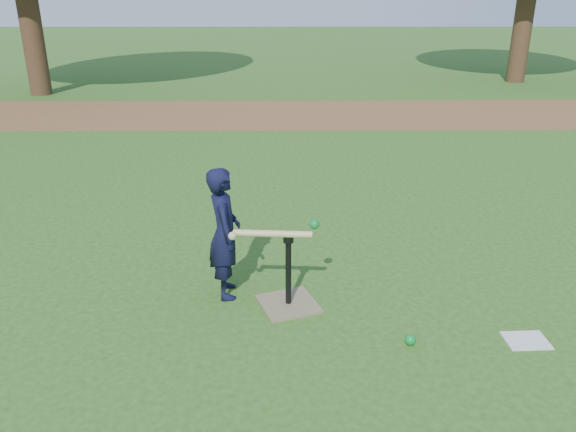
{
  "coord_description": "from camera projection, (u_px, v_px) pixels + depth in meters",
  "views": [
    {
      "loc": [
        -0.06,
        -4.03,
        2.33
      ],
      "look_at": [
        -0.02,
        0.17,
        0.65
      ],
      "focal_mm": 35.0,
      "sensor_mm": 36.0,
      "label": 1
    }
  ],
  "objects": [
    {
      "name": "ground",
      "position": [
        290.0,
        297.0,
        4.61
      ],
      "size": [
        80.0,
        80.0,
        0.0
      ],
      "primitive_type": "plane",
      "color": "#285116",
      "rests_on": "ground"
    },
    {
      "name": "dirt_strip",
      "position": [
        285.0,
        114.0,
        11.57
      ],
      "size": [
        24.0,
        3.0,
        0.01
      ],
      "primitive_type": "cube",
      "color": "brown",
      "rests_on": "ground"
    },
    {
      "name": "child",
      "position": [
        224.0,
        233.0,
        4.47
      ],
      "size": [
        0.32,
        0.44,
        1.09
      ],
      "primitive_type": "imported",
      "rotation": [
        0.0,
        0.0,
        1.74
      ],
      "color": "black",
      "rests_on": "ground"
    },
    {
      "name": "wiffle_ball_ground",
      "position": [
        410.0,
        340.0,
        3.98
      ],
      "size": [
        0.08,
        0.08,
        0.08
      ],
      "primitive_type": "sphere",
      "color": "#0B7E2E",
      "rests_on": "ground"
    },
    {
      "name": "clipboard",
      "position": [
        526.0,
        340.0,
        4.03
      ],
      "size": [
        0.31,
        0.24,
        0.01
      ],
      "primitive_type": "cube",
      "rotation": [
        0.0,
        0.0,
        0.04
      ],
      "color": "silver",
      "rests_on": "ground"
    },
    {
      "name": "batting_tee",
      "position": [
        288.0,
        293.0,
        4.45
      ],
      "size": [
        0.55,
        0.55,
        0.61
      ],
      "color": "#776C4B",
      "rests_on": "ground"
    },
    {
      "name": "swing_action",
      "position": [
        277.0,
        232.0,
        4.25
      ],
      "size": [
        0.69,
        0.21,
        0.11
      ],
      "color": "tan",
      "rests_on": "ground"
    }
  ]
}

